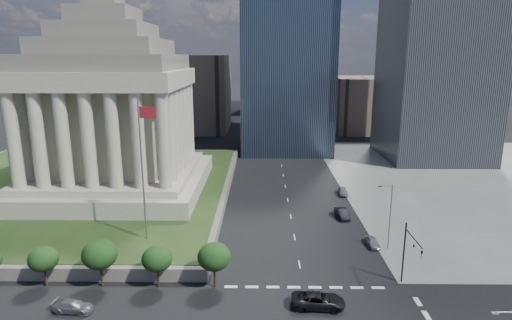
{
  "coord_description": "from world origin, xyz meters",
  "views": [
    {
      "loc": [
        -5.29,
        -33.65,
        27.86
      ],
      "look_at": [
        -5.91,
        14.92,
        15.99
      ],
      "focal_mm": 30.0,
      "sensor_mm": 36.0,
      "label": 1
    }
  ],
  "objects_px": {
    "pickup_truck": "(318,300)",
    "parked_sedan_far": "(343,191)",
    "street_lamp_north": "(389,213)",
    "flagpole": "(143,164)",
    "war_memorial": "(111,91)",
    "traffic_signal_ne": "(409,250)",
    "suv_grey": "(73,306)",
    "parked_sedan_near": "(373,242)",
    "parked_sedan_mid": "(342,214)"
  },
  "relations": [
    {
      "from": "war_memorial",
      "to": "parked_sedan_near",
      "type": "xyz_separation_m",
      "value": [
        45.5,
        -22.1,
        -20.74
      ]
    },
    {
      "from": "flagpole",
      "to": "pickup_truck",
      "type": "bearing_deg",
      "value": -31.73
    },
    {
      "from": "parked_sedan_near",
      "to": "parked_sedan_mid",
      "type": "relative_size",
      "value": 0.8
    },
    {
      "from": "war_memorial",
      "to": "street_lamp_north",
      "type": "relative_size",
      "value": 3.9
    },
    {
      "from": "street_lamp_north",
      "to": "suv_grey",
      "type": "bearing_deg",
      "value": -157.42
    },
    {
      "from": "street_lamp_north",
      "to": "flagpole",
      "type": "bearing_deg",
      "value": -178.37
    },
    {
      "from": "parked_sedan_near",
      "to": "parked_sedan_far",
      "type": "relative_size",
      "value": 0.86
    },
    {
      "from": "traffic_signal_ne",
      "to": "pickup_truck",
      "type": "distance_m",
      "value": 12.74
    },
    {
      "from": "parked_sedan_mid",
      "to": "pickup_truck",
      "type": "bearing_deg",
      "value": -112.44
    },
    {
      "from": "pickup_truck",
      "to": "suv_grey",
      "type": "bearing_deg",
      "value": 95.9
    },
    {
      "from": "flagpole",
      "to": "parked_sedan_near",
      "type": "relative_size",
      "value": 5.19
    },
    {
      "from": "war_memorial",
      "to": "parked_sedan_near",
      "type": "relative_size",
      "value": 10.13
    },
    {
      "from": "flagpole",
      "to": "pickup_truck",
      "type": "height_order",
      "value": "flagpole"
    },
    {
      "from": "flagpole",
      "to": "traffic_signal_ne",
      "type": "height_order",
      "value": "flagpole"
    },
    {
      "from": "war_memorial",
      "to": "suv_grey",
      "type": "xyz_separation_m",
      "value": [
        7.71,
        -39.47,
        -20.74
      ]
    },
    {
      "from": "suv_grey",
      "to": "parked_sedan_mid",
      "type": "bearing_deg",
      "value": -44.41
    },
    {
      "from": "traffic_signal_ne",
      "to": "parked_sedan_near",
      "type": "height_order",
      "value": "traffic_signal_ne"
    },
    {
      "from": "suv_grey",
      "to": "parked_sedan_far",
      "type": "xyz_separation_m",
      "value": [
        37.79,
        41.8,
        0.11
      ]
    },
    {
      "from": "suv_grey",
      "to": "parked_sedan_far",
      "type": "distance_m",
      "value": 56.35
    },
    {
      "from": "flagpole",
      "to": "parked_sedan_far",
      "type": "distance_m",
      "value": 44.23
    },
    {
      "from": "flagpole",
      "to": "street_lamp_north",
      "type": "distance_m",
      "value": 35.95
    },
    {
      "from": "pickup_truck",
      "to": "suv_grey",
      "type": "xyz_separation_m",
      "value": [
        -27.51,
        -1.22,
        -0.19
      ]
    },
    {
      "from": "street_lamp_north",
      "to": "parked_sedan_far",
      "type": "height_order",
      "value": "street_lamp_north"
    },
    {
      "from": "suv_grey",
      "to": "war_memorial",
      "type": "bearing_deg",
      "value": 17.29
    },
    {
      "from": "pickup_truck",
      "to": "parked_sedan_near",
      "type": "relative_size",
      "value": 1.59
    },
    {
      "from": "war_memorial",
      "to": "traffic_signal_ne",
      "type": "bearing_deg",
      "value": -36.42
    },
    {
      "from": "pickup_truck",
      "to": "war_memorial",
      "type": "bearing_deg",
      "value": 45.99
    },
    {
      "from": "traffic_signal_ne",
      "to": "parked_sedan_mid",
      "type": "relative_size",
      "value": 1.67
    },
    {
      "from": "war_memorial",
      "to": "parked_sedan_mid",
      "type": "distance_m",
      "value": 48.84
    },
    {
      "from": "pickup_truck",
      "to": "parked_sedan_mid",
      "type": "distance_m",
      "value": 28.78
    },
    {
      "from": "flagpole",
      "to": "pickup_truck",
      "type": "xyz_separation_m",
      "value": [
        23.05,
        -14.25,
        -12.27
      ]
    },
    {
      "from": "war_memorial",
      "to": "parked_sedan_mid",
      "type": "xyz_separation_m",
      "value": [
        43.0,
        -10.54,
        -20.61
      ]
    },
    {
      "from": "street_lamp_north",
      "to": "pickup_truck",
      "type": "bearing_deg",
      "value": -128.45
    },
    {
      "from": "traffic_signal_ne",
      "to": "parked_sedan_mid",
      "type": "xyz_separation_m",
      "value": [
        -3.5,
        23.76,
        -4.46
      ]
    },
    {
      "from": "street_lamp_north",
      "to": "parked_sedan_far",
      "type": "relative_size",
      "value": 2.23
    },
    {
      "from": "street_lamp_north",
      "to": "pickup_truck",
      "type": "xyz_separation_m",
      "value": [
        -12.11,
        -15.25,
        -4.81
      ]
    },
    {
      "from": "flagpole",
      "to": "parked_sedan_mid",
      "type": "bearing_deg",
      "value": 23.58
    },
    {
      "from": "street_lamp_north",
      "to": "suv_grey",
      "type": "xyz_separation_m",
      "value": [
        -39.62,
        -16.47,
        -5.0
      ]
    },
    {
      "from": "traffic_signal_ne",
      "to": "pickup_truck",
      "type": "bearing_deg",
      "value": -160.72
    },
    {
      "from": "flagpole",
      "to": "parked_sedan_mid",
      "type": "distance_m",
      "value": 35.82
    },
    {
      "from": "war_memorial",
      "to": "traffic_signal_ne",
      "type": "distance_m",
      "value": 60.0
    },
    {
      "from": "suv_grey",
      "to": "parked_sedan_near",
      "type": "relative_size",
      "value": 1.18
    },
    {
      "from": "traffic_signal_ne",
      "to": "pickup_truck",
      "type": "relative_size",
      "value": 1.31
    },
    {
      "from": "war_memorial",
      "to": "suv_grey",
      "type": "distance_m",
      "value": 45.25
    },
    {
      "from": "pickup_truck",
      "to": "traffic_signal_ne",
      "type": "bearing_deg",
      "value": -67.36
    },
    {
      "from": "street_lamp_north",
      "to": "parked_sedan_near",
      "type": "relative_size",
      "value": 2.6
    },
    {
      "from": "traffic_signal_ne",
      "to": "parked_sedan_far",
      "type": "height_order",
      "value": "traffic_signal_ne"
    },
    {
      "from": "parked_sedan_mid",
      "to": "parked_sedan_far",
      "type": "height_order",
      "value": "parked_sedan_mid"
    },
    {
      "from": "pickup_truck",
      "to": "parked_sedan_far",
      "type": "relative_size",
      "value": 1.36
    },
    {
      "from": "street_lamp_north",
      "to": "pickup_truck",
      "type": "height_order",
      "value": "street_lamp_north"
    }
  ]
}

